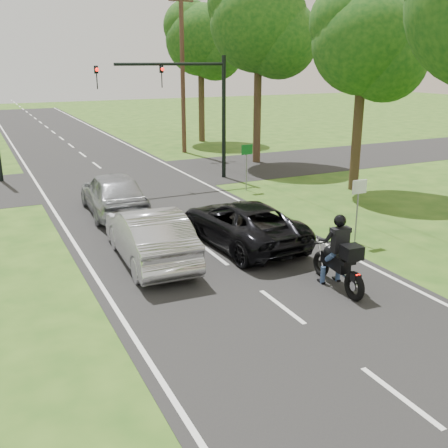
{
  "coord_description": "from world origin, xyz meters",
  "views": [
    {
      "loc": [
        -6.35,
        -9.85,
        5.79
      ],
      "look_at": [
        -0.12,
        3.0,
        1.3
      ],
      "focal_mm": 42.0,
      "sensor_mm": 36.0,
      "label": 1
    }
  ],
  "objects": [
    {
      "name": "tree_row_e",
      "position": [
        9.48,
        25.78,
        6.83
      ],
      "size": [
        5.28,
        5.12,
        9.61
      ],
      "color": "#332316",
      "rests_on": "ground"
    },
    {
      "name": "dark_suv",
      "position": [
        1.25,
        4.49,
        0.73
      ],
      "size": [
        2.68,
        5.3,
        1.44
      ],
      "primitive_type": "imported",
      "rotation": [
        0.0,
        0.0,
        3.2
      ],
      "color": "black",
      "rests_on": "road"
    },
    {
      "name": "traffic_signal",
      "position": [
        3.34,
        14.0,
        4.14
      ],
      "size": [
        6.38,
        0.44,
        6.0
      ],
      "color": "black",
      "rests_on": "ground"
    },
    {
      "name": "cross_road",
      "position": [
        0.0,
        16.0,
        0.01
      ],
      "size": [
        60.0,
        7.0,
        0.01
      ],
      "primitive_type": "cube",
      "color": "black",
      "rests_on": "ground"
    },
    {
      "name": "road",
      "position": [
        0.0,
        10.0,
        0.01
      ],
      "size": [
        8.0,
        100.0,
        0.01
      ],
      "primitive_type": "cube",
      "color": "black",
      "rests_on": "ground"
    },
    {
      "name": "tree_row_c",
      "position": [
        9.75,
        8.8,
        6.23
      ],
      "size": [
        4.8,
        4.65,
        8.76
      ],
      "color": "#332316",
      "rests_on": "ground"
    },
    {
      "name": "motorcycle_rider",
      "position": [
        1.93,
        0.31,
        0.8
      ],
      "size": [
        0.7,
        2.36,
        2.03
      ],
      "rotation": [
        0.0,
        0.0,
        -0.09
      ],
      "color": "black",
      "rests_on": "ground"
    },
    {
      "name": "tree_row_d",
      "position": [
        9.1,
        16.76,
        7.43
      ],
      "size": [
        5.76,
        5.58,
        10.45
      ],
      "color": "#332316",
      "rests_on": "ground"
    },
    {
      "name": "utility_pole_far",
      "position": [
        6.2,
        22.0,
        5.08
      ],
      "size": [
        1.6,
        0.28,
        10.0
      ],
      "color": "#523225",
      "rests_on": "ground"
    },
    {
      "name": "sign_white",
      "position": [
        4.7,
        2.98,
        1.6
      ],
      "size": [
        0.55,
        0.07,
        2.12
      ],
      "color": "slate",
      "rests_on": "ground"
    },
    {
      "name": "ground",
      "position": [
        0.0,
        0.0,
        0.0
      ],
      "size": [
        140.0,
        140.0,
        0.0
      ],
      "primitive_type": "plane",
      "color": "#274E15",
      "rests_on": "ground"
    },
    {
      "name": "silver_sedan",
      "position": [
        -1.93,
        4.34,
        0.82
      ],
      "size": [
        1.95,
        5.0,
        1.62
      ],
      "primitive_type": "imported",
      "rotation": [
        0.0,
        0.0,
        3.09
      ],
      "color": "#B6B5BB",
      "rests_on": "road"
    },
    {
      "name": "sign_green",
      "position": [
        4.9,
        10.98,
        1.6
      ],
      "size": [
        0.55,
        0.07,
        2.12
      ],
      "color": "slate",
      "rests_on": "ground"
    },
    {
      "name": "silver_suv",
      "position": [
        -1.61,
        9.78,
        0.86
      ],
      "size": [
        2.23,
        5.06,
        1.69
      ],
      "primitive_type": "imported",
      "rotation": [
        0.0,
        0.0,
        3.09
      ],
      "color": "#9DA0A5",
      "rests_on": "road"
    }
  ]
}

